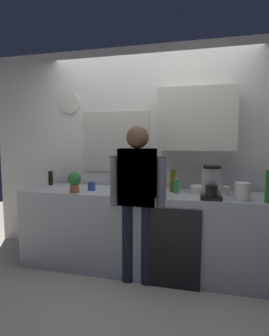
{
  "coord_description": "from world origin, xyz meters",
  "views": [
    {
      "loc": [
        0.59,
        -2.51,
        1.46
      ],
      "look_at": [
        -0.09,
        0.25,
        1.16
      ],
      "focal_mm": 28.03,
      "sensor_mm": 36.0,
      "label": 1
    }
  ],
  "objects_px": {
    "potted_plant": "(74,181)",
    "person_at_sink": "(137,192)",
    "coffee_maker": "(211,184)",
    "cup_white_mug": "(226,191)",
    "bottle_dark_sauce": "(51,178)",
    "cup_terracotta_mug": "(144,191)",
    "person_guest": "(137,192)",
    "cup_blue_mug": "(92,186)",
    "dish_soap": "(176,186)",
    "storage_canister": "(242,191)",
    "bottle_olive_oil": "(173,181)",
    "mixing_bowl": "(200,190)"
  },
  "relations": [
    {
      "from": "bottle_olive_oil",
      "to": "dish_soap",
      "type": "xyz_separation_m",
      "value": [
        0.04,
        -0.08,
        -0.05
      ]
    },
    {
      "from": "cup_terracotta_mug",
      "to": "dish_soap",
      "type": "relative_size",
      "value": 0.51
    },
    {
      "from": "bottle_olive_oil",
      "to": "cup_blue_mug",
      "type": "height_order",
      "value": "bottle_olive_oil"
    },
    {
      "from": "cup_blue_mug",
      "to": "person_guest",
      "type": "xyz_separation_m",
      "value": [
        0.59,
        -0.23,
        0.01
      ]
    },
    {
      "from": "coffee_maker",
      "to": "person_guest",
      "type": "height_order",
      "value": "person_guest"
    },
    {
      "from": "cup_blue_mug",
      "to": "dish_soap",
      "type": "relative_size",
      "value": 0.56
    },
    {
      "from": "cup_blue_mug",
      "to": "bottle_dark_sauce",
      "type": "bearing_deg",
      "value": 161.13
    },
    {
      "from": "cup_terracotta_mug",
      "to": "storage_canister",
      "type": "distance_m",
      "value": 0.95
    },
    {
      "from": "cup_terracotta_mug",
      "to": "bottle_olive_oil",
      "type": "bearing_deg",
      "value": 46.4
    },
    {
      "from": "coffee_maker",
      "to": "cup_terracotta_mug",
      "type": "height_order",
      "value": "coffee_maker"
    },
    {
      "from": "bottle_olive_oil",
      "to": "cup_terracotta_mug",
      "type": "relative_size",
      "value": 2.72
    },
    {
      "from": "potted_plant",
      "to": "cup_blue_mug",
      "type": "bearing_deg",
      "value": 50.7
    },
    {
      "from": "mixing_bowl",
      "to": "potted_plant",
      "type": "height_order",
      "value": "potted_plant"
    },
    {
      "from": "cup_blue_mug",
      "to": "dish_soap",
      "type": "height_order",
      "value": "dish_soap"
    },
    {
      "from": "cup_blue_mug",
      "to": "potted_plant",
      "type": "xyz_separation_m",
      "value": [
        -0.13,
        -0.16,
        0.08
      ]
    },
    {
      "from": "cup_terracotta_mug",
      "to": "potted_plant",
      "type": "height_order",
      "value": "potted_plant"
    },
    {
      "from": "bottle_dark_sauce",
      "to": "cup_terracotta_mug",
      "type": "bearing_deg",
      "value": -15.17
    },
    {
      "from": "bottle_olive_oil",
      "to": "mixing_bowl",
      "type": "xyz_separation_m",
      "value": [
        0.3,
        -0.02,
        -0.08
      ]
    },
    {
      "from": "cup_blue_mug",
      "to": "storage_canister",
      "type": "height_order",
      "value": "storage_canister"
    },
    {
      "from": "storage_canister",
      "to": "person_guest",
      "type": "relative_size",
      "value": 0.11
    },
    {
      "from": "cup_white_mug",
      "to": "storage_canister",
      "type": "relative_size",
      "value": 0.56
    },
    {
      "from": "mixing_bowl",
      "to": "storage_canister",
      "type": "distance_m",
      "value": 0.46
    },
    {
      "from": "cup_white_mug",
      "to": "potted_plant",
      "type": "height_order",
      "value": "potted_plant"
    },
    {
      "from": "cup_terracotta_mug",
      "to": "person_at_sink",
      "type": "bearing_deg",
      "value": -114.53
    },
    {
      "from": "cup_terracotta_mug",
      "to": "cup_blue_mug",
      "type": "bearing_deg",
      "value": 168.78
    },
    {
      "from": "bottle_dark_sauce",
      "to": "cup_white_mug",
      "type": "relative_size",
      "value": 1.89
    },
    {
      "from": "bottle_dark_sauce",
      "to": "storage_canister",
      "type": "relative_size",
      "value": 1.06
    },
    {
      "from": "potted_plant",
      "to": "person_at_sink",
      "type": "bearing_deg",
      "value": -5.74
    },
    {
      "from": "bottle_olive_oil",
      "to": "cup_terracotta_mug",
      "type": "height_order",
      "value": "bottle_olive_oil"
    },
    {
      "from": "coffee_maker",
      "to": "cup_white_mug",
      "type": "xyz_separation_m",
      "value": [
        0.16,
        0.17,
        -0.1
      ]
    },
    {
      "from": "coffee_maker",
      "to": "person_guest",
      "type": "bearing_deg",
      "value": -169.75
    },
    {
      "from": "cup_blue_mug",
      "to": "cup_terracotta_mug",
      "type": "relative_size",
      "value": 1.09
    },
    {
      "from": "bottle_olive_oil",
      "to": "bottle_dark_sauce",
      "type": "height_order",
      "value": "bottle_olive_oil"
    },
    {
      "from": "dish_soap",
      "to": "storage_canister",
      "type": "bearing_deg",
      "value": -16.55
    },
    {
      "from": "potted_plant",
      "to": "storage_canister",
      "type": "xyz_separation_m",
      "value": [
        1.73,
        0.04,
        -0.05
      ]
    },
    {
      "from": "cup_white_mug",
      "to": "potted_plant",
      "type": "relative_size",
      "value": 0.41
    },
    {
      "from": "cup_white_mug",
      "to": "mixing_bowl",
      "type": "bearing_deg",
      "value": 167.16
    },
    {
      "from": "cup_blue_mug",
      "to": "cup_white_mug",
      "type": "xyz_separation_m",
      "value": [
        1.46,
        0.07,
        -0.0
      ]
    },
    {
      "from": "bottle_dark_sauce",
      "to": "person_at_sink",
      "type": "distance_m",
      "value": 1.34
    },
    {
      "from": "cup_white_mug",
      "to": "potted_plant",
      "type": "distance_m",
      "value": 1.61
    },
    {
      "from": "potted_plant",
      "to": "person_guest",
      "type": "bearing_deg",
      "value": -5.74
    },
    {
      "from": "dish_soap",
      "to": "person_at_sink",
      "type": "xyz_separation_m",
      "value": [
        -0.36,
        -0.31,
        -0.02
      ]
    },
    {
      "from": "potted_plant",
      "to": "person_at_sink",
      "type": "relative_size",
      "value": 0.14
    },
    {
      "from": "dish_soap",
      "to": "storage_canister",
      "type": "xyz_separation_m",
      "value": [
        0.64,
        -0.19,
        0.01
      ]
    },
    {
      "from": "bottle_dark_sauce",
      "to": "mixing_bowl",
      "type": "xyz_separation_m",
      "value": [
        1.87,
        -0.1,
        -0.05
      ]
    },
    {
      "from": "bottle_olive_oil",
      "to": "person_at_sink",
      "type": "xyz_separation_m",
      "value": [
        -0.31,
        -0.38,
        -0.07
      ]
    },
    {
      "from": "cup_blue_mug",
      "to": "person_at_sink",
      "type": "relative_size",
      "value": 0.06
    },
    {
      "from": "bottle_dark_sauce",
      "to": "storage_canister",
      "type": "bearing_deg",
      "value": -8.68
    },
    {
      "from": "bottle_dark_sauce",
      "to": "cup_terracotta_mug",
      "type": "xyz_separation_m",
      "value": [
        1.3,
        -0.35,
        -0.04
      ]
    },
    {
      "from": "bottle_dark_sauce",
      "to": "person_guest",
      "type": "distance_m",
      "value": 1.34
    }
  ]
}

